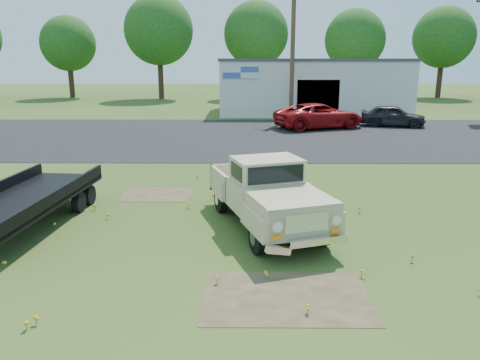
{
  "coord_description": "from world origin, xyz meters",
  "views": [
    {
      "loc": [
        0.73,
        -10.59,
        4.15
      ],
      "look_at": [
        0.64,
        1.0,
        1.13
      ],
      "focal_mm": 35.0,
      "sensor_mm": 36.0,
      "label": 1
    }
  ],
  "objects_px": {
    "vintage_pickup_truck": "(267,193)",
    "dark_sedan": "(393,116)",
    "flatbed_trailer": "(23,196)",
    "red_pickup": "(319,116)"
  },
  "relations": [
    {
      "from": "flatbed_trailer",
      "to": "red_pickup",
      "type": "bearing_deg",
      "value": 64.45
    },
    {
      "from": "vintage_pickup_truck",
      "to": "dark_sedan",
      "type": "xyz_separation_m",
      "value": [
        8.75,
        18.18,
        -0.23
      ]
    },
    {
      "from": "vintage_pickup_truck",
      "to": "dark_sedan",
      "type": "relative_size",
      "value": 1.26
    },
    {
      "from": "flatbed_trailer",
      "to": "dark_sedan",
      "type": "relative_size",
      "value": 1.5
    },
    {
      "from": "red_pickup",
      "to": "dark_sedan",
      "type": "relative_size",
      "value": 1.38
    },
    {
      "from": "dark_sedan",
      "to": "vintage_pickup_truck",
      "type": "bearing_deg",
      "value": 169.25
    },
    {
      "from": "vintage_pickup_truck",
      "to": "flatbed_trailer",
      "type": "relative_size",
      "value": 0.84
    },
    {
      "from": "flatbed_trailer",
      "to": "vintage_pickup_truck",
      "type": "bearing_deg",
      "value": 5.08
    },
    {
      "from": "dark_sedan",
      "to": "red_pickup",
      "type": "bearing_deg",
      "value": 115.01
    },
    {
      "from": "red_pickup",
      "to": "dark_sedan",
      "type": "bearing_deg",
      "value": -100.84
    }
  ]
}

